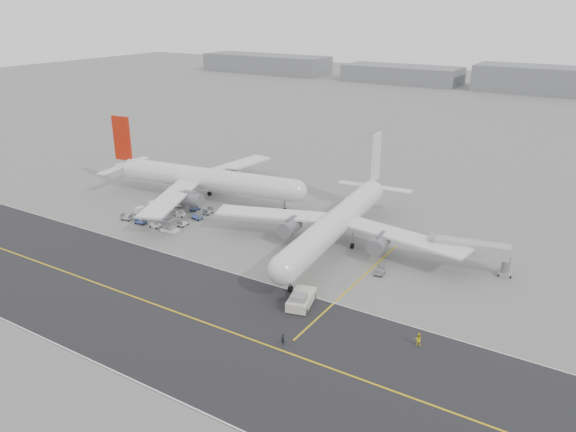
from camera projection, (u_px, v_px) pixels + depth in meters
The scene contains 11 objects.
ground at pixel (201, 257), 108.22m from camera, with size 700.00×700.00×0.00m, color gray.
taxiway at pixel (153, 304), 91.48m from camera, with size 220.00×59.00×0.03m.
horizon_buildings at pixel (561, 94), 299.67m from camera, with size 520.00×28.00×28.00m, color gray, non-canonical shape.
airliner_a at pixel (203, 178), 137.98m from camera, with size 55.05×54.10×19.06m.
airliner_b at pixel (338, 221), 111.29m from camera, with size 52.69×53.48×18.46m.
pushback_tug at pixel (301, 299), 90.68m from camera, with size 4.98×9.30×2.62m.
jet_bridge at pixel (470, 250), 101.91m from camera, with size 15.32×5.53×5.71m.
gse_cluster at pixel (168, 217), 128.46m from camera, with size 20.87×20.13×1.86m, color gray, non-canonical shape.
stray_dolly at pixel (379, 275), 101.24m from camera, with size 1.41×2.29×1.41m, color silver, non-canonical shape.
ground_crew_a at pixel (283, 339), 80.33m from camera, with size 0.64×0.42×1.74m, color black.
ground_crew_b at pixel (418, 339), 80.13m from camera, with size 0.94×0.74×1.94m, color yellow.
Camera 1 is at (66.17, -74.58, 46.00)m, focal length 35.00 mm.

